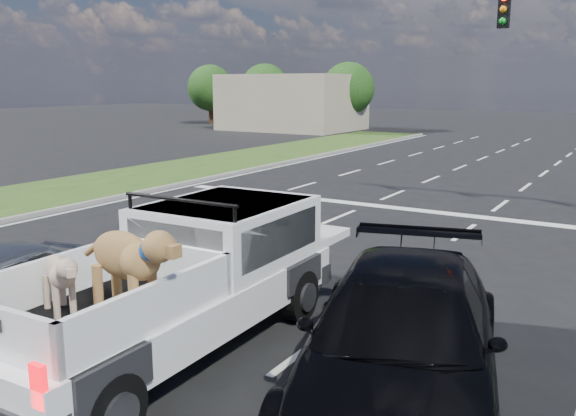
# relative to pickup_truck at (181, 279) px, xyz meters

# --- Properties ---
(ground) EXTENTS (160.00, 160.00, 0.00)m
(ground) POSITION_rel_pickup_truck_xyz_m (-0.22, 0.88, -1.01)
(ground) COLOR black
(ground) RESTS_ON ground
(road_markings) EXTENTS (17.75, 60.00, 0.01)m
(road_markings) POSITION_rel_pickup_truck_xyz_m (-0.22, 7.44, -1.00)
(road_markings) COLOR silver
(road_markings) RESTS_ON ground
(grass_median_left) EXTENTS (5.00, 60.00, 0.10)m
(grass_median_left) POSITION_rel_pickup_truck_xyz_m (-11.72, 6.88, -0.96)
(grass_median_left) COLOR #234214
(grass_median_left) RESTS_ON ground
(curb_left) EXTENTS (0.15, 60.00, 0.14)m
(curb_left) POSITION_rel_pickup_truck_xyz_m (-9.27, 6.88, -0.94)
(curb_left) COLOR gray
(curb_left) RESTS_ON ground
(building_left) EXTENTS (10.00, 8.00, 4.40)m
(building_left) POSITION_rel_pickup_truck_xyz_m (-20.22, 36.88, 1.19)
(building_left) COLOR tan
(building_left) RESTS_ON ground
(tree_far_a) EXTENTS (4.20, 4.20, 5.40)m
(tree_far_a) POSITION_rel_pickup_truck_xyz_m (-30.22, 38.88, 2.28)
(tree_far_a) COLOR #332114
(tree_far_a) RESTS_ON ground
(tree_far_b) EXTENTS (4.20, 4.20, 5.40)m
(tree_far_b) POSITION_rel_pickup_truck_xyz_m (-24.22, 38.88, 2.28)
(tree_far_b) COLOR #332114
(tree_far_b) RESTS_ON ground
(tree_far_c) EXTENTS (4.20, 4.20, 5.40)m
(tree_far_c) POSITION_rel_pickup_truck_xyz_m (-16.22, 38.88, 2.28)
(tree_far_c) COLOR #332114
(tree_far_c) RESTS_ON ground
(pickup_truck) EXTENTS (2.28, 5.77, 2.15)m
(pickup_truck) POSITION_rel_pickup_truck_xyz_m (0.00, 0.00, 0.00)
(pickup_truck) COLOR black
(pickup_truck) RESTS_ON ground
(black_coupe) EXTENTS (3.58, 5.81, 1.57)m
(black_coupe) POSITION_rel_pickup_truck_xyz_m (3.17, 0.15, -0.22)
(black_coupe) COLOR black
(black_coupe) RESTS_ON ground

